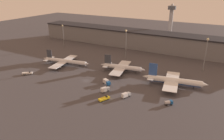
{
  "coord_description": "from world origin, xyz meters",
  "views": [
    {
      "loc": [
        86.31,
        -115.98,
        64.77
      ],
      "look_at": [
        13.5,
        14.34,
        6.0
      ],
      "focal_mm": 35.0,
      "sensor_mm": 36.0,
      "label": 1
    }
  ],
  "objects_px": {
    "airplane_1": "(122,68)",
    "service_vehicle_5": "(104,98)",
    "control_tower": "(171,20)",
    "service_vehicle_1": "(126,95)",
    "airplane_2": "(174,81)",
    "service_vehicle_4": "(107,82)",
    "service_vehicle_2": "(27,73)",
    "service_vehicle_3": "(105,89)",
    "airplane_0": "(65,61)",
    "service_vehicle_0": "(169,102)"
  },
  "relations": [
    {
      "from": "airplane_1",
      "to": "service_vehicle_5",
      "type": "bearing_deg",
      "value": -85.92
    },
    {
      "from": "control_tower",
      "to": "service_vehicle_1",
      "type": "bearing_deg",
      "value": -84.36
    },
    {
      "from": "airplane_2",
      "to": "service_vehicle_4",
      "type": "height_order",
      "value": "airplane_2"
    },
    {
      "from": "service_vehicle_2",
      "to": "service_vehicle_5",
      "type": "relative_size",
      "value": 1.03
    },
    {
      "from": "airplane_1",
      "to": "control_tower",
      "type": "distance_m",
      "value": 113.57
    },
    {
      "from": "service_vehicle_1",
      "to": "service_vehicle_3",
      "type": "distance_m",
      "value": 14.88
    },
    {
      "from": "service_vehicle_5",
      "to": "service_vehicle_4",
      "type": "bearing_deg",
      "value": 51.2
    },
    {
      "from": "airplane_0",
      "to": "service_vehicle_5",
      "type": "distance_m",
      "value": 71.81
    },
    {
      "from": "service_vehicle_4",
      "to": "service_vehicle_5",
      "type": "relative_size",
      "value": 0.91
    },
    {
      "from": "airplane_0",
      "to": "service_vehicle_1",
      "type": "xyz_separation_m",
      "value": [
        71.18,
        -27.4,
        -1.29
      ]
    },
    {
      "from": "airplane_1",
      "to": "service_vehicle_5",
      "type": "xyz_separation_m",
      "value": [
        11.65,
        -46.49,
        -2.21
      ]
    },
    {
      "from": "airplane_0",
      "to": "airplane_2",
      "type": "height_order",
      "value": "airplane_2"
    },
    {
      "from": "airplane_0",
      "to": "service_vehicle_5",
      "type": "bearing_deg",
      "value": -40.97
    },
    {
      "from": "service_vehicle_5",
      "to": "control_tower",
      "type": "xyz_separation_m",
      "value": [
        -4.98,
        157.59,
        24.81
      ]
    },
    {
      "from": "airplane_2",
      "to": "service_vehicle_3",
      "type": "distance_m",
      "value": 47.41
    },
    {
      "from": "service_vehicle_2",
      "to": "service_vehicle_5",
      "type": "distance_m",
      "value": 72.55
    },
    {
      "from": "service_vehicle_0",
      "to": "control_tower",
      "type": "relative_size",
      "value": 0.11
    },
    {
      "from": "airplane_1",
      "to": "service_vehicle_1",
      "type": "distance_m",
      "value": 42.66
    },
    {
      "from": "control_tower",
      "to": "service_vehicle_4",
      "type": "bearing_deg",
      "value": -92.16
    },
    {
      "from": "airplane_2",
      "to": "service_vehicle_1",
      "type": "xyz_separation_m",
      "value": [
        -21.16,
        -30.78,
        -1.91
      ]
    },
    {
      "from": "service_vehicle_0",
      "to": "service_vehicle_4",
      "type": "height_order",
      "value": "service_vehicle_4"
    },
    {
      "from": "service_vehicle_1",
      "to": "control_tower",
      "type": "bearing_deg",
      "value": 25.85
    },
    {
      "from": "service_vehicle_2",
      "to": "service_vehicle_3",
      "type": "distance_m",
      "value": 67.22
    },
    {
      "from": "service_vehicle_0",
      "to": "service_vehicle_1",
      "type": "bearing_deg",
      "value": 147.77
    },
    {
      "from": "airplane_2",
      "to": "service_vehicle_5",
      "type": "bearing_deg",
      "value": -137.34
    },
    {
      "from": "service_vehicle_4",
      "to": "control_tower",
      "type": "height_order",
      "value": "control_tower"
    },
    {
      "from": "airplane_0",
      "to": "service_vehicle_4",
      "type": "xyz_separation_m",
      "value": [
        51.38,
        -17.01,
        -1.11
      ]
    },
    {
      "from": "service_vehicle_3",
      "to": "airplane_2",
      "type": "bearing_deg",
      "value": -24.91
    },
    {
      "from": "control_tower",
      "to": "service_vehicle_0",
      "type": "bearing_deg",
      "value": -74.48
    },
    {
      "from": "airplane_0",
      "to": "service_vehicle_0",
      "type": "bearing_deg",
      "value": -23.65
    },
    {
      "from": "service_vehicle_4",
      "to": "control_tower",
      "type": "bearing_deg",
      "value": 114.15
    },
    {
      "from": "service_vehicle_3",
      "to": "control_tower",
      "type": "relative_size",
      "value": 0.14
    },
    {
      "from": "service_vehicle_1",
      "to": "service_vehicle_2",
      "type": "relative_size",
      "value": 0.86
    },
    {
      "from": "service_vehicle_2",
      "to": "service_vehicle_4",
      "type": "height_order",
      "value": "service_vehicle_4"
    },
    {
      "from": "service_vehicle_4",
      "to": "service_vehicle_2",
      "type": "bearing_deg",
      "value": -140.7
    },
    {
      "from": "service_vehicle_1",
      "to": "service_vehicle_0",
      "type": "bearing_deg",
      "value": -61.04
    },
    {
      "from": "airplane_1",
      "to": "service_vehicle_3",
      "type": "distance_m",
      "value": 37.48
    },
    {
      "from": "airplane_0",
      "to": "service_vehicle_0",
      "type": "xyz_separation_m",
      "value": [
        96.58,
        -23.49,
        -1.45
      ]
    },
    {
      "from": "airplane_0",
      "to": "service_vehicle_2",
      "type": "distance_m",
      "value": 33.21
    },
    {
      "from": "airplane_0",
      "to": "airplane_2",
      "type": "xyz_separation_m",
      "value": [
        92.34,
        3.38,
        0.62
      ]
    },
    {
      "from": "airplane_2",
      "to": "service_vehicle_1",
      "type": "height_order",
      "value": "airplane_2"
    },
    {
      "from": "airplane_0",
      "to": "control_tower",
      "type": "xyz_separation_m",
      "value": [
        56.57,
        120.63,
        22.99
      ]
    },
    {
      "from": "airplane_1",
      "to": "service_vehicle_3",
      "type": "height_order",
      "value": "airplane_1"
    },
    {
      "from": "airplane_1",
      "to": "service_vehicle_4",
      "type": "bearing_deg",
      "value": -96.8
    },
    {
      "from": "airplane_1",
      "to": "airplane_2",
      "type": "distance_m",
      "value": 42.89
    },
    {
      "from": "service_vehicle_0",
      "to": "service_vehicle_4",
      "type": "relative_size",
      "value": 0.71
    },
    {
      "from": "service_vehicle_1",
      "to": "control_tower",
      "type": "xyz_separation_m",
      "value": [
        -14.61,
        148.03,
        24.27
      ]
    },
    {
      "from": "service_vehicle_3",
      "to": "control_tower",
      "type": "xyz_separation_m",
      "value": [
        0.26,
        147.99,
        24.16
      ]
    },
    {
      "from": "service_vehicle_5",
      "to": "control_tower",
      "type": "distance_m",
      "value": 159.61
    },
    {
      "from": "airplane_2",
      "to": "service_vehicle_2",
      "type": "xyz_separation_m",
      "value": [
        -103.13,
        -34.74,
        -2.48
      ]
    }
  ]
}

